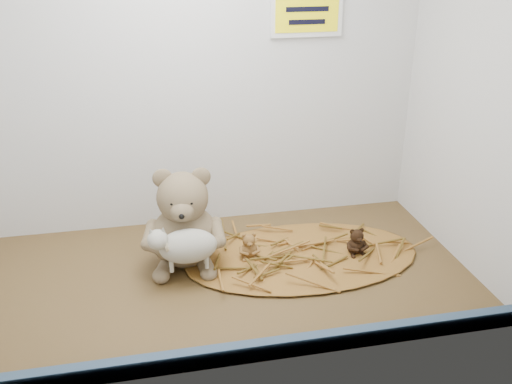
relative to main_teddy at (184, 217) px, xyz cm
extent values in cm
cube|color=#423016|center=(4.16, -8.13, -11.95)|extent=(120.00, 60.00, 0.40)
cube|color=silver|center=(4.16, 21.87, 33.05)|extent=(120.00, 0.40, 90.00)
cube|color=silver|center=(64.16, -8.13, 33.05)|extent=(0.40, 60.00, 90.00)
cube|color=#3A526F|center=(4.16, -36.93, -10.15)|extent=(119.28, 2.20, 3.60)
ellipsoid|color=brown|center=(27.72, -3.88, -11.40)|extent=(57.30, 33.27, 1.11)
cube|color=#FFEF0D|center=(34.16, 21.27, 43.05)|extent=(16.00, 1.20, 11.00)
camera|label=1|loc=(-7.66, -118.57, 58.98)|focal=40.00mm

